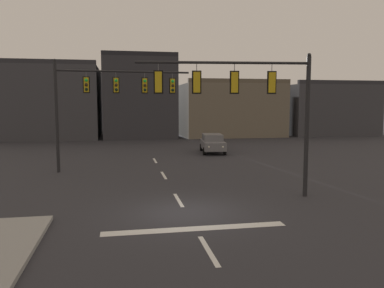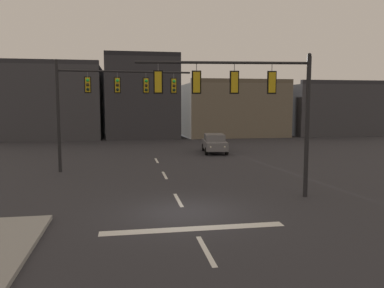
% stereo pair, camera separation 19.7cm
% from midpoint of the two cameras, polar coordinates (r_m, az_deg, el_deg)
% --- Properties ---
extents(ground_plane, '(400.00, 400.00, 0.00)m').
position_cam_midpoint_polar(ground_plane, '(15.45, -1.28, -10.10)').
color(ground_plane, '#2B2B30').
extents(stop_bar_paint, '(6.40, 0.50, 0.01)m').
position_cam_midpoint_polar(stop_bar_paint, '(13.57, 0.10, -12.40)').
color(stop_bar_paint, silver).
rests_on(stop_bar_paint, ground).
extents(lane_centreline, '(0.16, 26.40, 0.01)m').
position_cam_midpoint_polar(lane_centreline, '(17.36, -2.35, -8.27)').
color(lane_centreline, silver).
rests_on(lane_centreline, ground).
extents(signal_mast_near_side, '(7.80, 1.11, 6.52)m').
position_cam_midpoint_polar(signal_mast_near_side, '(17.54, 7.92, 7.27)').
color(signal_mast_near_side, black).
rests_on(signal_mast_near_side, ground).
extents(signal_mast_far_side, '(8.44, 0.70, 6.97)m').
position_cam_midpoint_polar(signal_mast_far_side, '(25.09, -13.01, 7.26)').
color(signal_mast_far_side, black).
rests_on(signal_mast_far_side, ground).
extents(car_lot_nearside, '(2.31, 4.60, 1.61)m').
position_cam_midpoint_polar(car_lot_nearside, '(33.52, 2.88, 0.17)').
color(car_lot_nearside, slate).
rests_on(car_lot_nearside, ground).
extents(building_row, '(48.44, 13.74, 10.16)m').
position_cam_midpoint_polar(building_row, '(51.72, -2.70, 5.72)').
color(building_row, '#38383D').
rests_on(building_row, ground).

